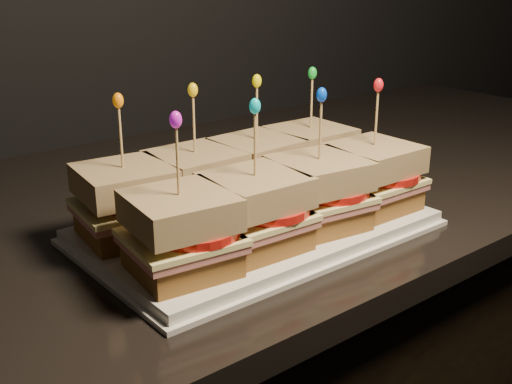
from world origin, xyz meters
TOP-DOWN VIEW (x-y plane):
  - granite_slab at (-0.58, 1.65)m, footprint 2.47×0.73m
  - platter at (-0.36, 1.48)m, footprint 0.40×0.25m
  - platter_rim at (-0.36, 1.48)m, footprint 0.42×0.26m
  - sandwich_0_bread_bot at (-0.50, 1.54)m, footprint 0.11×0.11m
  - sandwich_0_ham at (-0.50, 1.54)m, footprint 0.12×0.11m
  - sandwich_0_cheese at (-0.50, 1.54)m, footprint 0.12×0.11m
  - sandwich_0_tomato at (-0.49, 1.53)m, footprint 0.10×0.10m
  - sandwich_0_bread_top at (-0.50, 1.54)m, footprint 0.11×0.11m
  - sandwich_0_pick at (-0.50, 1.54)m, footprint 0.00×0.00m
  - sandwich_0_frill at (-0.50, 1.54)m, footprint 0.01×0.01m
  - sandwich_1_bread_bot at (-0.40, 1.54)m, footprint 0.10×0.10m
  - sandwich_1_ham at (-0.40, 1.54)m, footprint 0.10×0.10m
  - sandwich_1_cheese at (-0.40, 1.54)m, footprint 0.11×0.10m
  - sandwich_1_tomato at (-0.39, 1.53)m, footprint 0.10×0.10m
  - sandwich_1_bread_top at (-0.40, 1.54)m, footprint 0.10×0.10m
  - sandwich_1_pick at (-0.40, 1.54)m, footprint 0.00×0.00m
  - sandwich_1_frill at (-0.40, 1.54)m, footprint 0.01×0.01m
  - sandwich_2_bread_bot at (-0.31, 1.54)m, footprint 0.10×0.10m
  - sandwich_2_ham at (-0.31, 1.54)m, footprint 0.11×0.11m
  - sandwich_2_cheese at (-0.31, 1.54)m, footprint 0.11×0.11m
  - sandwich_2_tomato at (-0.30, 1.53)m, footprint 0.10×0.10m
  - sandwich_2_bread_top at (-0.31, 1.54)m, footprint 0.10×0.10m
  - sandwich_2_pick at (-0.31, 1.54)m, footprint 0.00×0.00m
  - sandwich_2_frill at (-0.31, 1.54)m, footprint 0.01×0.01m
  - sandwich_3_bread_bot at (-0.21, 1.54)m, footprint 0.10×0.10m
  - sandwich_3_ham at (-0.21, 1.54)m, footprint 0.11×0.10m
  - sandwich_3_cheese at (-0.21, 1.54)m, footprint 0.11×0.11m
  - sandwich_3_tomato at (-0.20, 1.53)m, footprint 0.10×0.10m
  - sandwich_3_bread_top at (-0.21, 1.54)m, footprint 0.10×0.10m
  - sandwich_3_pick at (-0.21, 1.54)m, footprint 0.00×0.00m
  - sandwich_3_frill at (-0.21, 1.54)m, footprint 0.01×0.01m
  - sandwich_4_bread_bot at (-0.50, 1.42)m, footprint 0.11×0.11m
  - sandwich_4_ham at (-0.50, 1.42)m, footprint 0.12×0.11m
  - sandwich_4_cheese at (-0.50, 1.42)m, footprint 0.12×0.11m
  - sandwich_4_tomato at (-0.49, 1.42)m, footprint 0.10×0.10m
  - sandwich_4_bread_top at (-0.50, 1.42)m, footprint 0.11×0.11m
  - sandwich_4_pick at (-0.50, 1.42)m, footprint 0.00×0.00m
  - sandwich_4_frill at (-0.50, 1.42)m, footprint 0.01×0.01m
  - sandwich_5_bread_bot at (-0.40, 1.42)m, footprint 0.10×0.10m
  - sandwich_5_ham at (-0.40, 1.42)m, footprint 0.11×0.11m
  - sandwich_5_cheese at (-0.40, 1.42)m, footprint 0.11×0.11m
  - sandwich_5_tomato at (-0.39, 1.42)m, footprint 0.10×0.10m
  - sandwich_5_bread_top at (-0.40, 1.42)m, footprint 0.10×0.10m
  - sandwich_5_pick at (-0.40, 1.42)m, footprint 0.00×0.00m
  - sandwich_5_frill at (-0.40, 1.42)m, footprint 0.01×0.01m
  - sandwich_6_bread_bot at (-0.31, 1.42)m, footprint 0.11×0.11m
  - sandwich_6_ham at (-0.31, 1.42)m, footprint 0.12×0.11m
  - sandwich_6_cheese at (-0.31, 1.42)m, footprint 0.12×0.12m
  - sandwich_6_tomato at (-0.30, 1.42)m, footprint 0.10×0.10m
  - sandwich_6_bread_top at (-0.31, 1.42)m, footprint 0.11×0.11m
  - sandwich_6_pick at (-0.31, 1.42)m, footprint 0.00×0.00m
  - sandwich_6_frill at (-0.31, 1.42)m, footprint 0.01×0.01m
  - sandwich_7_bread_bot at (-0.21, 1.42)m, footprint 0.10×0.10m
  - sandwich_7_ham at (-0.21, 1.42)m, footprint 0.11×0.10m
  - sandwich_7_cheese at (-0.21, 1.42)m, footprint 0.11×0.10m
  - sandwich_7_tomato at (-0.20, 1.42)m, footprint 0.10×0.10m
  - sandwich_7_bread_top at (-0.21, 1.42)m, footprint 0.10×0.10m
  - sandwich_7_pick at (-0.21, 1.42)m, footprint 0.00×0.00m
  - sandwich_7_frill at (-0.21, 1.42)m, footprint 0.01×0.01m

SIDE VIEW (x-z plane):
  - granite_slab at x=-0.58m, z-range 0.86..0.90m
  - platter_rim at x=-0.36m, z-range 0.90..0.90m
  - platter at x=-0.36m, z-range 0.90..0.92m
  - sandwich_0_bread_bot at x=-0.50m, z-range 0.92..0.94m
  - sandwich_1_bread_bot at x=-0.40m, z-range 0.92..0.94m
  - sandwich_2_bread_bot at x=-0.31m, z-range 0.92..0.94m
  - sandwich_3_bread_bot at x=-0.21m, z-range 0.92..0.94m
  - sandwich_4_bread_bot at x=-0.50m, z-range 0.92..0.94m
  - sandwich_5_bread_bot at x=-0.40m, z-range 0.92..0.94m
  - sandwich_6_bread_bot at x=-0.31m, z-range 0.92..0.94m
  - sandwich_7_bread_bot at x=-0.21m, z-range 0.92..0.94m
  - sandwich_0_ham at x=-0.50m, z-range 0.94..0.95m
  - sandwich_1_ham at x=-0.40m, z-range 0.94..0.95m
  - sandwich_2_ham at x=-0.31m, z-range 0.94..0.95m
  - sandwich_3_ham at x=-0.21m, z-range 0.94..0.95m
  - sandwich_4_ham at x=-0.50m, z-range 0.94..0.95m
  - sandwich_5_ham at x=-0.40m, z-range 0.94..0.95m
  - sandwich_6_ham at x=-0.31m, z-range 0.94..0.95m
  - sandwich_7_ham at x=-0.21m, z-range 0.94..0.95m
  - sandwich_0_cheese at x=-0.50m, z-range 0.95..0.96m
  - sandwich_1_cheese at x=-0.40m, z-range 0.95..0.96m
  - sandwich_2_cheese at x=-0.31m, z-range 0.95..0.96m
  - sandwich_3_cheese at x=-0.21m, z-range 0.95..0.96m
  - sandwich_4_cheese at x=-0.50m, z-range 0.95..0.96m
  - sandwich_5_cheese at x=-0.40m, z-range 0.95..0.96m
  - sandwich_6_cheese at x=-0.31m, z-range 0.95..0.96m
  - sandwich_7_cheese at x=-0.21m, z-range 0.95..0.96m
  - sandwich_0_tomato at x=-0.49m, z-range 0.96..0.96m
  - sandwich_1_tomato at x=-0.39m, z-range 0.96..0.96m
  - sandwich_2_tomato at x=-0.30m, z-range 0.96..0.96m
  - sandwich_3_tomato at x=-0.20m, z-range 0.96..0.96m
  - sandwich_4_tomato at x=-0.49m, z-range 0.96..0.96m
  - sandwich_5_tomato at x=-0.39m, z-range 0.96..0.96m
  - sandwich_6_tomato at x=-0.30m, z-range 0.96..0.96m
  - sandwich_7_tomato at x=-0.20m, z-range 0.96..0.96m
  - sandwich_0_bread_top at x=-0.50m, z-range 0.96..1.00m
  - sandwich_1_bread_top at x=-0.40m, z-range 0.96..1.00m
  - sandwich_2_bread_top at x=-0.31m, z-range 0.96..1.00m
  - sandwich_3_bread_top at x=-0.21m, z-range 0.96..1.00m
  - sandwich_4_bread_top at x=-0.50m, z-range 0.96..1.00m
  - sandwich_5_bread_top at x=-0.40m, z-range 0.96..1.00m
  - sandwich_6_bread_top at x=-0.31m, z-range 0.96..1.00m
  - sandwich_7_bread_top at x=-0.21m, z-range 0.96..1.00m
  - sandwich_0_pick at x=-0.50m, z-range 0.98..1.07m
  - sandwich_1_pick at x=-0.40m, z-range 0.98..1.07m
  - sandwich_2_pick at x=-0.31m, z-range 0.98..1.07m
  - sandwich_3_pick at x=-0.21m, z-range 0.98..1.07m
  - sandwich_4_pick at x=-0.50m, z-range 0.98..1.07m
  - sandwich_5_pick at x=-0.40m, z-range 0.98..1.07m
  - sandwich_6_pick at x=-0.31m, z-range 0.98..1.07m
  - sandwich_7_pick at x=-0.21m, z-range 0.98..1.07m
  - sandwich_0_frill at x=-0.50m, z-range 1.06..1.08m
  - sandwich_1_frill at x=-0.40m, z-range 1.06..1.08m
  - sandwich_2_frill at x=-0.31m, z-range 1.06..1.08m
  - sandwich_3_frill at x=-0.21m, z-range 1.06..1.08m
  - sandwich_4_frill at x=-0.50m, z-range 1.06..1.08m
  - sandwich_5_frill at x=-0.40m, z-range 1.06..1.08m
  - sandwich_6_frill at x=-0.31m, z-range 1.06..1.08m
  - sandwich_7_frill at x=-0.21m, z-range 1.06..1.08m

